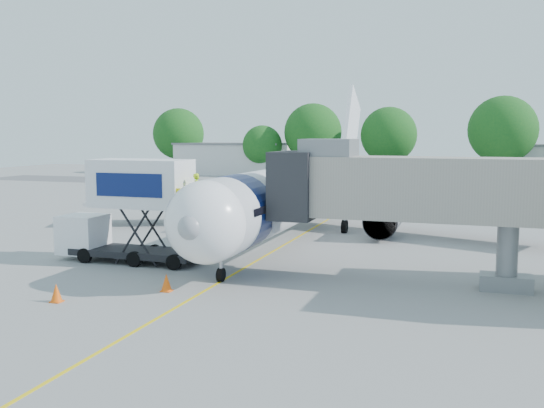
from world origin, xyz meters
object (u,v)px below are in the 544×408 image
(jet_bridge, at_px, (404,189))
(catering_hiloader, at_px, (131,211))
(aircraft, at_px, (301,192))
(ground_tug, at_px, (168,334))

(jet_bridge, relative_size, catering_hiloader, 1.64)
(aircraft, distance_m, jet_bridge, 13.77)
(jet_bridge, xyz_separation_m, catering_hiloader, (-14.26, -0.00, -1.58))
(aircraft, distance_m, catering_hiloader, 12.77)
(aircraft, xyz_separation_m, ground_tug, (2.41, -23.21, -2.13))
(catering_hiloader, bearing_deg, ground_tug, -54.32)
(ground_tug, bearing_deg, jet_bridge, 52.16)
(ground_tug, bearing_deg, catering_hiloader, 112.60)
(catering_hiloader, relative_size, ground_tug, 2.01)
(jet_bridge, distance_m, ground_tug, 13.78)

